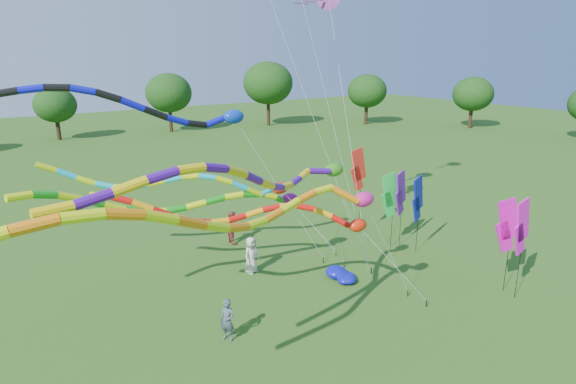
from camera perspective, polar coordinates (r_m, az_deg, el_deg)
ground at (r=19.60m, az=12.41°, el=-15.78°), size 160.00×160.00×0.00m
tree_ring at (r=20.83m, az=6.76°, el=2.77°), size 116.46×118.18×9.61m
tube_kite_red at (r=17.94m, az=-2.43°, el=-2.86°), size 11.60×4.80×6.30m
tube_kite_orange at (r=13.74m, az=-2.10°, el=-2.00°), size 15.18×3.37×7.96m
tube_kite_purple at (r=14.95m, az=-2.34°, el=1.76°), size 14.15×5.14×8.26m
tube_kite_blue at (r=20.00m, az=-19.06°, el=9.52°), size 15.96×3.88×9.89m
tube_kite_cyan at (r=20.52m, az=-10.32°, el=0.94°), size 12.33×3.65×6.73m
tube_kite_green at (r=20.36m, az=-9.45°, el=-1.03°), size 14.20×1.15×6.43m
banner_pole_magenta_b at (r=22.74m, az=24.51°, el=-3.65°), size 1.10×0.52×4.37m
banner_pole_blue_b at (r=25.76m, az=15.12°, el=-0.82°), size 1.14×0.39×4.23m
banner_pole_violet at (r=26.32m, az=13.19°, el=-0.15°), size 1.14×0.39×4.30m
banner_pole_magenta_a at (r=22.14m, az=25.96°, el=-3.78°), size 1.16×0.12×4.58m
banner_pole_green at (r=26.13m, az=11.97°, el=-0.38°), size 1.15×0.32×4.22m
banner_pole_red at (r=27.16m, az=8.31°, el=2.61°), size 1.16×0.08×5.23m
blue_nylon_heap at (r=23.01m, az=6.09°, el=-9.69°), size 1.52×1.96×0.59m
person_a at (r=23.35m, az=-4.38°, el=-7.47°), size 1.03×0.84×1.81m
person_b at (r=18.37m, az=-7.20°, el=-14.85°), size 0.65×0.72×1.64m
person_c at (r=27.00m, az=-6.61°, el=-4.15°), size 0.73×0.92×1.84m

